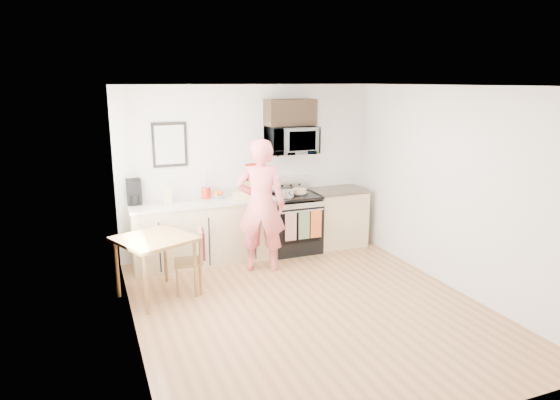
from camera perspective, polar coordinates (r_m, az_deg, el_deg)
name	(u,v)px	position (r m, az deg, el deg)	size (l,w,h in m)	color
floor	(309,307)	(6.14, 3.39, -12.14)	(4.60, 4.60, 0.00)	brown
back_wall	(248,170)	(7.80, -3.63, 3.47)	(4.00, 0.04, 2.60)	white
front_wall	(446,272)	(3.84, 18.42, -7.86)	(4.00, 0.04, 2.60)	white
left_wall	(129,220)	(5.20, -16.85, -2.18)	(0.04, 4.60, 2.60)	white
right_wall	(452,189)	(6.78, 19.08, 1.22)	(0.04, 4.60, 2.60)	white
ceiling	(313,86)	(5.54, 3.77, 12.92)	(4.00, 4.60, 0.04)	white
window	(124,180)	(5.92, -17.36, 2.14)	(0.06, 1.40, 1.50)	silver
cabinet_left	(204,233)	(7.51, -8.64, -3.73)	(2.10, 0.60, 0.90)	tan
countertop_left	(203,202)	(7.38, -8.77, -0.25)	(2.14, 0.64, 0.04)	beige
cabinet_right	(338,218)	(8.26, 6.59, -2.06)	(0.84, 0.60, 0.90)	tan
countertop_right	(338,190)	(8.15, 6.68, 1.12)	(0.88, 0.64, 0.04)	black
range	(293,224)	(7.91, 1.55, -2.79)	(0.76, 0.70, 1.16)	black
microwave	(291,140)	(7.74, 1.30, 6.86)	(0.76, 0.51, 0.42)	#B5B6BB
upper_cabinet	(290,112)	(7.75, 1.19, 9.99)	(0.76, 0.35, 0.40)	black
wall_art	(170,145)	(7.43, -12.51, 6.19)	(0.50, 0.04, 0.65)	black
wall_trivet	(252,170)	(7.80, -3.24, 3.47)	(0.20, 0.02, 0.20)	#A31D0E
person	(261,206)	(6.99, -2.19, -0.64)	(0.69, 0.45, 1.90)	#CF393E
dining_table	(155,244)	(6.34, -14.12, -4.93)	(0.95, 0.95, 0.78)	brown
chair	(197,251)	(6.47, -9.47, -5.82)	(0.44, 0.40, 0.83)	brown
knife_block	(249,188)	(7.64, -3.58, 1.39)	(0.10, 0.15, 0.23)	brown
utensil_crock	(206,188)	(7.50, -8.49, 1.38)	(0.13, 0.13, 0.40)	#A31D0E
fruit_bowl	(218,195)	(7.55, -7.11, 0.58)	(0.28, 0.28, 0.10)	white
milk_carton	(167,195)	(7.23, -12.74, 0.55)	(0.10, 0.10, 0.27)	tan
coffee_maker	(134,192)	(7.37, -16.33, 0.83)	(0.21, 0.30, 0.36)	black
bread_bag	(245,195)	(7.37, -4.07, 0.52)	(0.34, 0.16, 0.12)	tan
cake	(299,192)	(7.78, 2.23, 0.97)	(0.27, 0.27, 0.09)	black
kettle	(274,185)	(7.88, -0.69, 1.67)	(0.21, 0.21, 0.27)	white
pot	(287,194)	(7.57, 0.86, 0.72)	(0.21, 0.35, 0.10)	#B5B6BB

